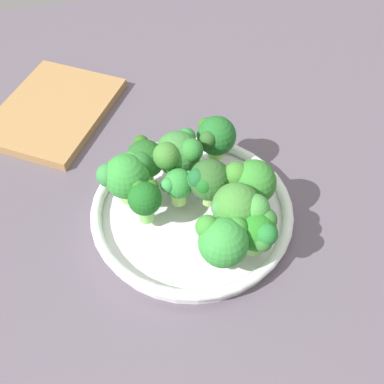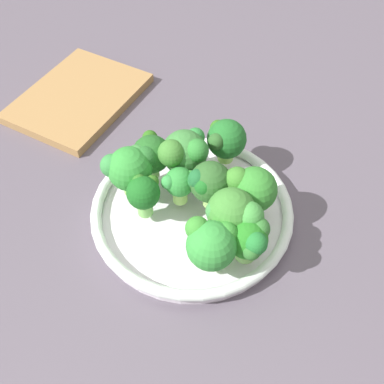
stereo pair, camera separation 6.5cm
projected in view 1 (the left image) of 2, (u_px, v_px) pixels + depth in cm
name	position (u px, v px, depth cm)	size (l,w,h in cm)	color
ground_plane	(175.00, 222.00, 71.04)	(130.00, 130.00, 2.50)	#59505C
bowl	(192.00, 212.00, 68.94)	(28.81, 28.81, 2.81)	white
broccoli_floret_0	(215.00, 136.00, 70.99)	(6.22, 5.96, 7.12)	#91CF59
broccoli_floret_1	(179.00, 184.00, 65.46)	(4.16, 4.99, 5.97)	#A0D464
broccoli_floret_2	(208.00, 181.00, 64.67)	(5.76, 5.95, 7.53)	#9BC767
broccoli_floret_3	(259.00, 231.00, 60.25)	(5.82, 5.47, 6.45)	#83BD61
broccoli_floret_4	(145.00, 199.00, 63.49)	(4.94, 4.57, 6.53)	#77C35B
broccoli_floret_5	(144.00, 160.00, 67.14)	(6.89, 5.53, 7.23)	#98CC71
broccoli_floret_6	(178.00, 153.00, 67.86)	(6.84, 6.69, 7.98)	#7BB753
broccoli_floret_7	(223.00, 240.00, 58.70)	(6.40, 6.50, 7.55)	#88BA5C
broccoli_floret_8	(252.00, 182.00, 64.83)	(6.22, 7.11, 7.53)	#7DB351
broccoli_floret_9	(125.00, 176.00, 65.34)	(6.37, 7.17, 7.78)	#89D05A
broccoli_floret_10	(238.00, 208.00, 61.47)	(6.47, 7.22, 8.04)	#9CCD67
cutting_board	(54.00, 111.00, 83.91)	(22.86, 17.40, 1.60)	#A37945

